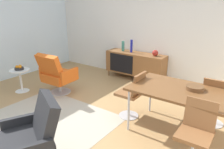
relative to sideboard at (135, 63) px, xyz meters
The scene contains 16 objects.
ground_plane 2.37m from the sideboard, 80.97° to the right, with size 8.32×8.32×0.00m, color tan.
wall_back 1.07m from the sideboard, 39.58° to the left, with size 6.80×0.12×2.80m, color white.
sideboard is the anchor object (origin of this frame).
vase_cobalt 0.46m from the sideboard, behind, with size 0.06×0.06×0.33m.
vase_sculptural_dark 0.65m from the sideboard, ahead, with size 0.15×0.15×0.15m.
vase_ceramic_small 0.57m from the sideboard, behind, with size 0.08×0.08×0.27m.
dining_table 2.55m from the sideboard, 43.64° to the right, with size 1.60×0.90×0.74m.
wooden_bowl_on_table 2.56m from the sideboard, 39.97° to the right, with size 0.26×0.26×0.06m, color brown.
dining_chair_front_right 3.18m from the sideboard, 46.59° to the right, with size 0.41×0.43×0.86m.
dining_chair_near_window 1.99m from the sideboard, 61.61° to the right, with size 0.43×0.40×0.86m.
dining_chair_back_right 2.49m from the sideboard, 28.59° to the right, with size 0.40×0.43×0.86m.
lounge_chair_red 2.06m from the sideboard, 117.60° to the right, with size 0.74×0.68×0.95m.
armchair_black_shell 3.61m from the sideboard, 79.83° to the right, with size 0.87×0.85×0.95m.
side_table_round 2.82m from the sideboard, 127.96° to the right, with size 0.44×0.44×0.52m.
fruit_bowl 2.82m from the sideboard, 127.97° to the right, with size 0.20×0.20×0.11m.
area_rug 2.72m from the sideboard, 93.73° to the right, with size 2.20×1.70×0.01m, color #B7AD99.
Camera 1 is at (2.30, -2.45, 2.00)m, focal length 34.39 mm.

